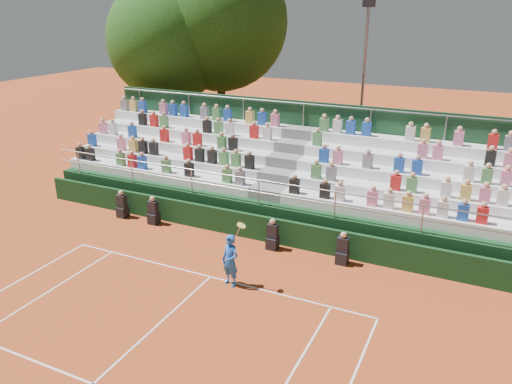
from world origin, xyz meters
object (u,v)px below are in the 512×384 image
at_px(tree_west, 168,40).
at_px(floodlight_mast, 364,75).
at_px(tennis_player, 230,261).
at_px(tree_east, 220,22).

distance_m(tree_west, floodlight_mast, 11.14).
bearing_deg(floodlight_mast, tree_west, -171.36).
height_order(tennis_player, tree_east, tree_east).
relative_size(tennis_player, tree_west, 0.22).
distance_m(tennis_player, tree_west, 17.11).
bearing_deg(tree_east, floodlight_mast, -1.23).
bearing_deg(tree_west, floodlight_mast, 8.64).
height_order(tree_west, floodlight_mast, tree_west).
relative_size(tree_east, floodlight_mast, 1.32).
relative_size(tree_west, tree_east, 0.87).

